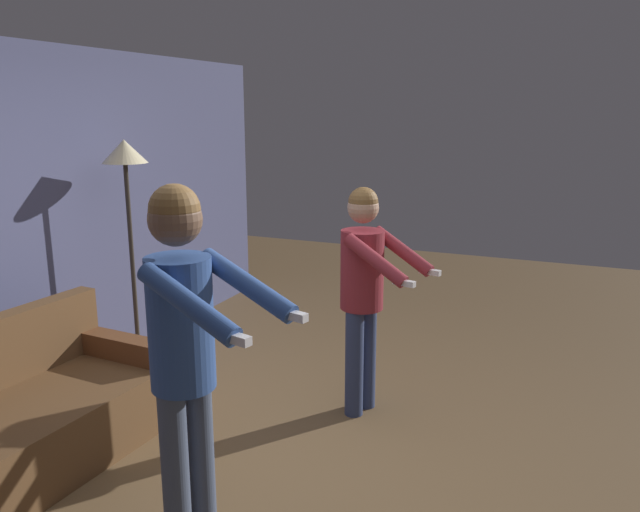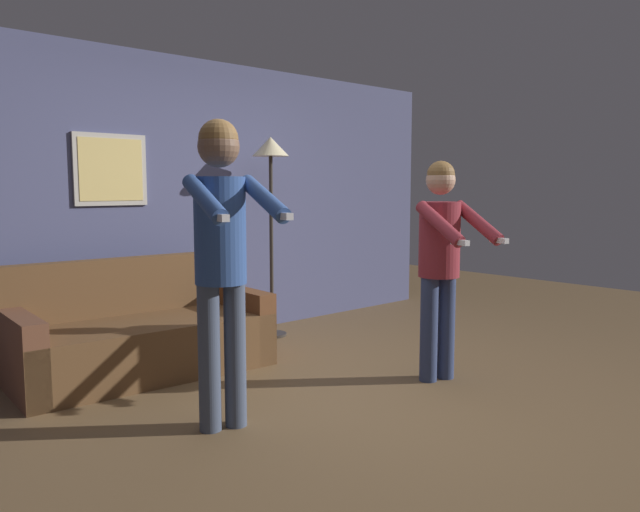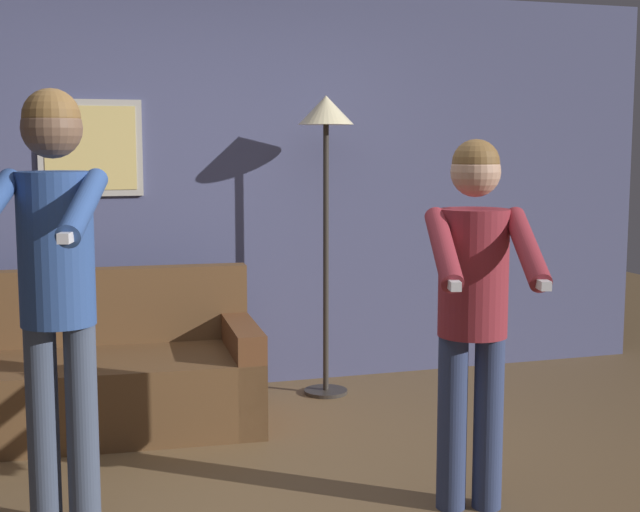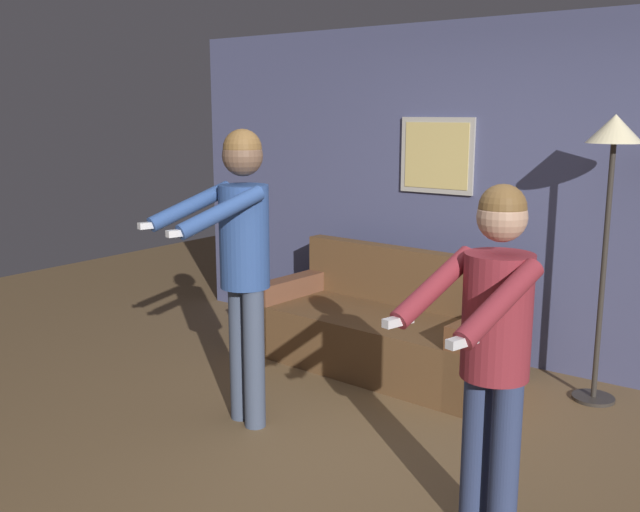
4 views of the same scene
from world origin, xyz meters
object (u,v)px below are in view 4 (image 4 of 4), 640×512
Objects in this scene: torchiere_lamp at (612,162)px; person_standing_right at (493,335)px; person_standing_left at (242,247)px; couch at (383,331)px.

person_standing_right is (0.05, -1.94, -0.63)m from torchiere_lamp.
torchiere_lamp is 1.05× the size of person_standing_left.
torchiere_lamp reaches higher than person_standing_left.
person_standing_right reaches higher than couch.
person_standing_left is at bearing 170.80° from person_standing_right.
person_standing_left is 1.12× the size of person_standing_right.
torchiere_lamp reaches higher than couch.
torchiere_lamp is at bearing 10.43° from couch.
person_standing_right is at bearing -9.20° from person_standing_left.
torchiere_lamp reaches higher than person_standing_right.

